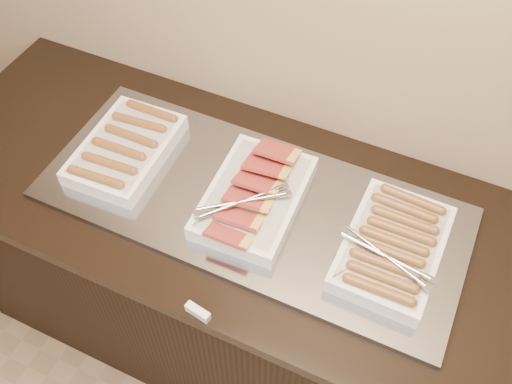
% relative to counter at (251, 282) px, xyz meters
% --- Properties ---
extents(counter, '(2.06, 0.76, 0.90)m').
position_rel_counter_xyz_m(counter, '(0.00, 0.00, 0.00)').
color(counter, black).
rests_on(counter, ground).
extents(warming_tray, '(1.20, 0.50, 0.02)m').
position_rel_counter_xyz_m(warming_tray, '(0.00, 0.00, 0.46)').
color(warming_tray, '#90939D').
rests_on(warming_tray, counter).
extents(dish_left, '(0.25, 0.36, 0.07)m').
position_rel_counter_xyz_m(dish_left, '(-0.41, 0.00, 0.50)').
color(dish_left, silver).
rests_on(dish_left, warming_tray).
extents(dish_center, '(0.26, 0.39, 0.09)m').
position_rel_counter_xyz_m(dish_center, '(0.01, -0.00, 0.50)').
color(dish_center, silver).
rests_on(dish_center, warming_tray).
extents(dish_right, '(0.27, 0.36, 0.08)m').
position_rel_counter_xyz_m(dish_right, '(0.41, -0.00, 0.50)').
color(dish_right, silver).
rests_on(dish_right, warming_tray).
extents(label_holder, '(0.07, 0.03, 0.03)m').
position_rel_counter_xyz_m(label_holder, '(0.03, -0.36, 0.46)').
color(label_holder, silver).
rests_on(label_holder, counter).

